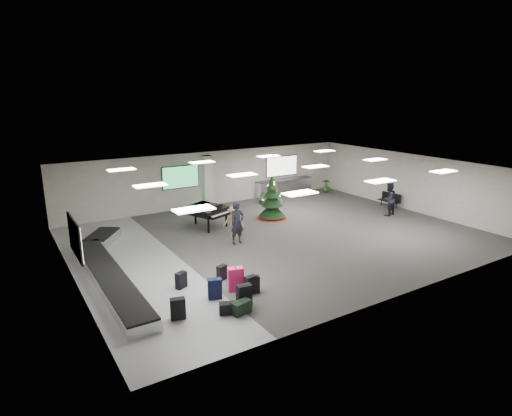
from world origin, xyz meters
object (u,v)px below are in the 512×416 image
potted_plant_left (261,198)px  baggage_carousel (108,269)px  pink_suitcase (236,279)px  traveler_b (234,222)px  grand_piano (207,210)px  bench (390,199)px  christmas_tree (272,203)px  service_counter (284,187)px  potted_plant_right (326,186)px  traveler_bench (389,199)px  traveler_a (237,223)px

potted_plant_left → baggage_carousel: bearing=-151.4°
pink_suitcase → traveler_b: (2.60, 4.81, 0.36)m
baggage_carousel → traveler_b: size_ratio=6.36×
baggage_carousel → potted_plant_left: bearing=28.6°
grand_piano → bench: grand_piano is taller
bench → traveler_b: bearing=175.4°
baggage_carousel → christmas_tree: 9.73m
baggage_carousel → service_counter: bearing=27.7°
baggage_carousel → bench: bench is taller
potted_plant_right → service_counter: bearing=165.4°
pink_suitcase → bench: bearing=36.5°
pink_suitcase → traveler_b: size_ratio=0.55×
bench → traveler_bench: traveler_bench is taller
traveler_b → baggage_carousel: bearing=-136.8°
bench → traveler_a: 10.74m
baggage_carousel → christmas_tree: size_ratio=3.96×
pink_suitcase → traveler_a: (2.35, 4.03, 0.54)m
traveler_bench → potted_plant_right: 6.14m
bench → traveler_b: 10.47m
service_counter → traveler_bench: (2.08, -6.82, 0.37)m
traveler_a → potted_plant_left: bearing=41.6°
service_counter → potted_plant_right: size_ratio=4.46×
christmas_tree → traveler_b: bearing=-152.3°
baggage_carousel → potted_plant_left: potted_plant_left is taller
baggage_carousel → traveler_b: bearing=10.7°
traveler_a → traveler_b: bearing=65.5°
baggage_carousel → grand_piano: 6.53m
grand_piano → traveler_a: 2.89m
traveler_a → traveler_b: 0.84m
baggage_carousel → service_counter: 14.50m
traveler_a → traveler_bench: size_ratio=1.03×
traveler_b → potted_plant_right: (9.79, 4.85, -0.31)m
potted_plant_left → service_counter: bearing=23.6°
service_counter → traveler_a: (-7.12, -6.39, 0.40)m
service_counter → traveler_b: bearing=-140.8°
baggage_carousel → traveler_bench: (14.92, -0.09, 0.71)m
grand_piano → traveler_b: (0.33, -2.11, -0.10)m
pink_suitcase → potted_plant_right: 15.70m
traveler_a → potted_plant_right: traveler_a is taller
pink_suitcase → traveler_a: size_ratio=0.44×
grand_piano → service_counter: bearing=5.0°
baggage_carousel → pink_suitcase: size_ratio=11.59×
baggage_carousel → grand_piano: (5.64, 3.24, 0.65)m
christmas_tree → bench: 7.38m
traveler_a → potted_plant_left: size_ratio=2.60×
potted_plant_right → traveler_a: bearing=-150.7°
grand_piano → traveler_bench: bearing=-40.6°
pink_suitcase → traveler_bench: bearing=33.7°
pink_suitcase → traveler_bench: 12.11m
service_counter → potted_plant_right: (2.91, -0.76, -0.09)m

